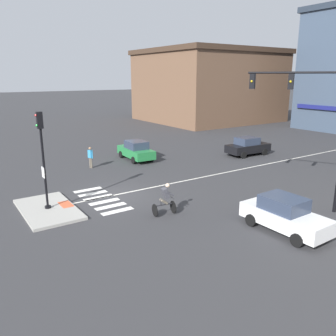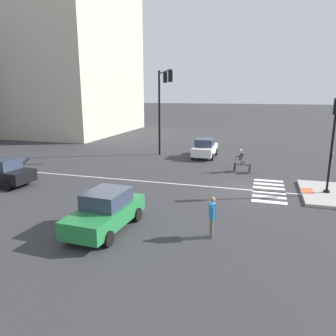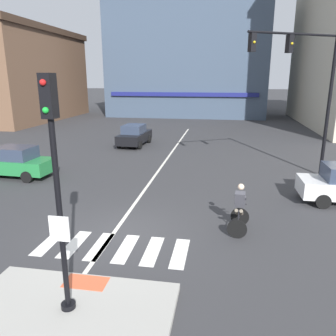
% 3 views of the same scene
% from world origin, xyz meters
% --- Properties ---
extents(ground_plane, '(300.00, 300.00, 0.00)m').
position_xyz_m(ground_plane, '(0.00, 0.00, 0.00)').
color(ground_plane, '#333335').
extents(traffic_island, '(4.74, 2.63, 0.15)m').
position_xyz_m(traffic_island, '(0.00, -4.00, 0.07)').
color(traffic_island, '#A3A099').
rests_on(traffic_island, ground).
extents(tactile_pad_front, '(1.10, 0.60, 0.01)m').
position_xyz_m(tactile_pad_front, '(0.00, -3.03, 0.15)').
color(tactile_pad_front, '#DB5B38').
rests_on(tactile_pad_front, traffic_island).
extents(signal_pole, '(0.44, 0.38, 5.10)m').
position_xyz_m(signal_pole, '(0.00, -4.00, 3.21)').
color(signal_pole, black).
rests_on(signal_pole, traffic_island).
extents(crosswalk_stripe_a, '(0.44, 1.80, 0.01)m').
position_xyz_m(crosswalk_stripe_a, '(-2.14, -0.95, 0.00)').
color(crosswalk_stripe_a, silver).
rests_on(crosswalk_stripe_a, ground).
extents(crosswalk_stripe_b, '(0.44, 1.80, 0.01)m').
position_xyz_m(crosswalk_stripe_b, '(-1.28, -0.95, 0.00)').
color(crosswalk_stripe_b, silver).
rests_on(crosswalk_stripe_b, ground).
extents(crosswalk_stripe_c, '(0.44, 1.80, 0.01)m').
position_xyz_m(crosswalk_stripe_c, '(-0.43, -0.95, 0.00)').
color(crosswalk_stripe_c, silver).
rests_on(crosswalk_stripe_c, ground).
extents(crosswalk_stripe_d, '(0.44, 1.80, 0.01)m').
position_xyz_m(crosswalk_stripe_d, '(0.43, -0.95, 0.00)').
color(crosswalk_stripe_d, silver).
rests_on(crosswalk_stripe_d, ground).
extents(crosswalk_stripe_e, '(0.44, 1.80, 0.01)m').
position_xyz_m(crosswalk_stripe_e, '(1.28, -0.95, 0.00)').
color(crosswalk_stripe_e, silver).
rests_on(crosswalk_stripe_e, ground).
extents(crosswalk_stripe_f, '(0.44, 1.80, 0.01)m').
position_xyz_m(crosswalk_stripe_f, '(2.14, -0.95, 0.00)').
color(crosswalk_stripe_f, silver).
rests_on(crosswalk_stripe_f, ground).
extents(lane_centre_line, '(0.14, 28.00, 0.01)m').
position_xyz_m(lane_centre_line, '(-0.29, 10.00, 0.00)').
color(lane_centre_line, silver).
rests_on(lane_centre_line, ground).
extents(traffic_light_mast, '(4.56, 2.54, 7.38)m').
position_xyz_m(traffic_light_mast, '(7.30, 7.86, 5.08)').
color(traffic_light_mast, black).
rests_on(traffic_light_mast, ground).
extents(building_corner_left, '(19.22, 22.61, 22.28)m').
position_xyz_m(building_corner_left, '(21.49, 29.48, 11.16)').
color(building_corner_left, beige).
rests_on(building_corner_left, ground).
extents(car_white_cross_right, '(4.12, 1.88, 1.64)m').
position_xyz_m(car_white_cross_right, '(8.64, 4.39, 0.81)').
color(car_white_cross_right, white).
rests_on(car_white_cross_right, ground).
extents(car_black_westbound_distant, '(2.02, 4.19, 1.64)m').
position_xyz_m(car_black_westbound_distant, '(-3.54, 14.79, 0.81)').
color(car_black_westbound_distant, black).
rests_on(car_black_westbound_distant, ground).
extents(car_green_cross_left, '(4.18, 1.99, 1.64)m').
position_xyz_m(car_green_cross_left, '(-7.63, 5.55, 0.81)').
color(car_green_cross_left, '#237A3D').
rests_on(car_green_cross_left, ground).
extents(cyclist, '(0.79, 1.17, 1.68)m').
position_xyz_m(cyclist, '(3.94, 0.91, 0.87)').
color(cyclist, black).
rests_on(cyclist, ground).
extents(pedestrian_at_curb_left, '(0.52, 0.33, 1.67)m').
position_xyz_m(pedestrian_at_curb_left, '(-7.14, 1.26, 0.98)').
color(pedestrian_at_curb_left, '#6B6051').
rests_on(pedestrian_at_curb_left, ground).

